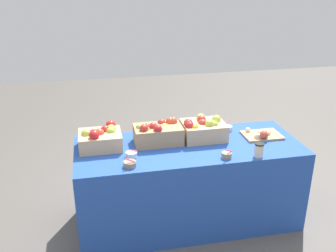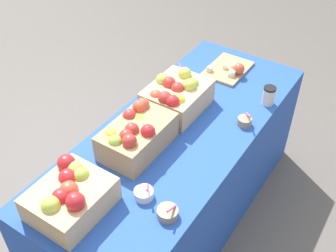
# 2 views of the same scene
# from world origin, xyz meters

# --- Properties ---
(ground_plane) EXTENTS (10.00, 10.00, 0.00)m
(ground_plane) POSITION_xyz_m (0.00, 0.00, 0.00)
(ground_plane) COLOR #56514C
(table) EXTENTS (1.90, 0.76, 0.74)m
(table) POSITION_xyz_m (0.00, 0.00, 0.37)
(table) COLOR #234CAD
(table) RESTS_ON ground_plane
(apple_crate_left) EXTENTS (0.35, 0.29, 0.19)m
(apple_crate_left) POSITION_xyz_m (-0.72, 0.11, 0.83)
(apple_crate_left) COLOR tan
(apple_crate_left) RESTS_ON table
(apple_crate_middle) EXTENTS (0.40, 0.25, 0.20)m
(apple_crate_middle) POSITION_xyz_m (-0.25, 0.10, 0.83)
(apple_crate_middle) COLOR tan
(apple_crate_middle) RESTS_ON table
(apple_crate_right) EXTENTS (0.37, 0.30, 0.20)m
(apple_crate_right) POSITION_xyz_m (0.15, 0.11, 0.83)
(apple_crate_right) COLOR tan
(apple_crate_right) RESTS_ON table
(cutting_board_front) EXTENTS (0.33, 0.24, 0.09)m
(cutting_board_front) POSITION_xyz_m (0.67, 0.03, 0.76)
(cutting_board_front) COLOR tan
(cutting_board_front) RESTS_ON table
(sample_bowl_near) EXTENTS (0.09, 0.08, 0.09)m
(sample_bowl_near) POSITION_xyz_m (0.23, -0.28, 0.76)
(sample_bowl_near) COLOR gray
(sample_bowl_near) RESTS_ON table
(sample_bowl_mid) EXTENTS (0.09, 0.09, 0.10)m
(sample_bowl_mid) POSITION_xyz_m (0.43, 0.24, 0.76)
(sample_bowl_mid) COLOR silver
(sample_bowl_mid) RESTS_ON table
(sample_bowl_far) EXTENTS (0.10, 0.10, 0.09)m
(sample_bowl_far) POSITION_xyz_m (-0.53, -0.27, 0.76)
(sample_bowl_far) COLOR gray
(sample_bowl_far) RESTS_ON table
(sample_bowl_extra) EXTENTS (0.09, 0.09, 0.09)m
(sample_bowl_extra) POSITION_xyz_m (-0.50, -0.12, 0.76)
(sample_bowl_extra) COLOR silver
(sample_bowl_extra) RESTS_ON table
(coffee_cup) EXTENTS (0.07, 0.07, 0.11)m
(coffee_cup) POSITION_xyz_m (0.48, -0.31, 0.80)
(coffee_cup) COLOR beige
(coffee_cup) RESTS_ON table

